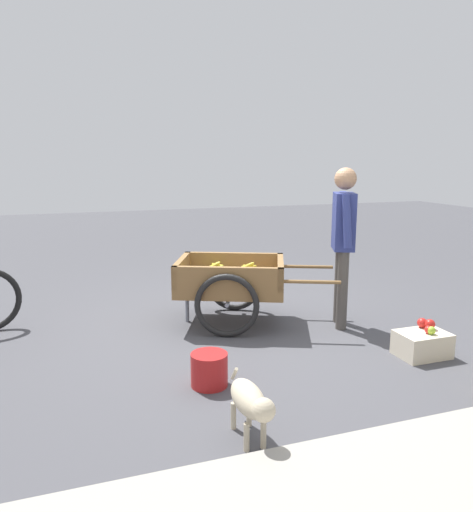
% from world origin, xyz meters
% --- Properties ---
extents(ground_plane, '(24.00, 24.00, 0.00)m').
position_xyz_m(ground_plane, '(0.00, 0.00, 0.00)').
color(ground_plane, '#47474C').
extents(fruit_cart, '(1.82, 1.35, 0.73)m').
position_xyz_m(fruit_cart, '(0.04, -0.21, 0.44)').
color(fruit_cart, olive).
rests_on(fruit_cart, ground).
extents(vendor_person, '(0.32, 0.55, 1.64)m').
position_xyz_m(vendor_person, '(-1.02, 0.24, 0.98)').
color(vendor_person, '#4C4742').
rests_on(vendor_person, ground).
extents(dog, '(0.19, 0.67, 0.40)m').
position_xyz_m(dog, '(0.63, 1.96, 0.27)').
color(dog, beige).
rests_on(dog, ground).
extents(plastic_bucket, '(0.29, 0.29, 0.26)m').
position_xyz_m(plastic_bucket, '(0.66, 1.14, 0.13)').
color(plastic_bucket, '#B21E1E').
rests_on(plastic_bucket, ground).
extents(mixed_fruit_crate, '(0.44, 0.32, 0.31)m').
position_xyz_m(mixed_fruit_crate, '(-1.29, 1.20, 0.12)').
color(mixed_fruit_crate, beige).
rests_on(mixed_fruit_crate, ground).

